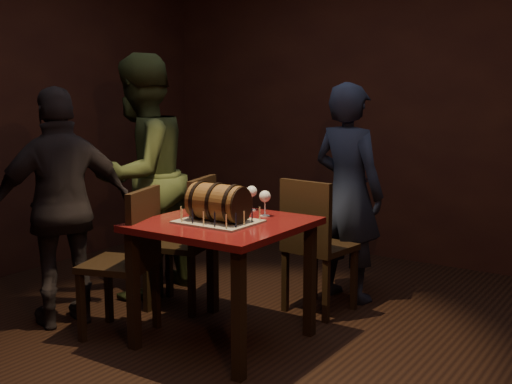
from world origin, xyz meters
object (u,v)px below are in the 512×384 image
Objects in this scene: wine_glass_mid at (252,193)px; chair_back at (314,239)px; pub_table at (223,239)px; wine_glass_right at (265,198)px; person_left_rear at (141,176)px; person_back at (348,193)px; person_left_front at (63,208)px; pint_of_ale at (224,201)px; wine_glass_left at (223,192)px; chair_left_rear at (190,235)px; barrel_cake at (218,202)px; chair_left_front at (130,254)px.

chair_back reaches higher than wine_glass_mid.
wine_glass_right is (0.12, 0.26, 0.23)m from pub_table.
wine_glass_right is 1.21m from person_left_rear.
person_left_front is at bearing 59.95° from person_back.
pint_of_ale is at bearing -175.66° from wine_glass_right.
chair_left_rear reaches higher than wine_glass_left.
wine_glass_left is at bearing 126.68° from pub_table.
chair_back is at bearing 75.42° from barrel_cake.
wine_glass_right is 0.90m from chair_left_front.
barrel_cake is at bearing -57.53° from wine_glass_left.
barrel_cake is 1.25m from person_back.
pint_of_ale is (0.04, -0.05, -0.05)m from wine_glass_left.
person_left_rear is at bearing 40.38° from person_back.
wine_glass_mid is 1.00× the size of wine_glass_right.
wine_glass_right is at bearing -8.00° from chair_left_rear.
wine_glass_left is 1.00× the size of wine_glass_mid.
chair_back is (0.42, 0.45, -0.35)m from wine_glass_left.
person_left_front is at bearing -3.03° from person_left_rear.
person_left_rear reaches higher than wine_glass_right.
person_left_rear is (-0.54, 0.67, 0.37)m from chair_left_front.
person_left_rear reaches higher than pub_table.
chair_back is 1.23m from chair_left_front.
wine_glass_right is 0.10× the size of person_back.
barrel_cake is 0.25× the size of person_left_front.
person_left_rear is (-1.02, 0.05, 0.02)m from wine_glass_mid.
chair_left_rear is 0.60× the size of person_left_front.
wine_glass_left is 0.10× the size of person_left_front.
chair_left_rear is 1.00× the size of chair_left_front.
chair_left_rear is (-0.51, -0.02, -0.34)m from wine_glass_mid.
barrel_cake is 0.43m from wine_glass_mid.
chair_back is (0.38, 0.50, -0.30)m from pint_of_ale.
wine_glass_right is at bearing -4.81° from wine_glass_left.
barrel_cake is at bearing -104.58° from chair_back.
wine_glass_mid is at bearing 80.22° from person_back.
person_left_front reaches higher than pub_table.
wine_glass_right is at bearing 68.35° from barrel_cake.
barrel_cake is 0.89m from chair_back.
person_back reaches higher than person_left_front.
wine_glass_left and wine_glass_right have the same top height.
person_left_front reaches higher than pint_of_ale.
wine_glass_mid is 0.61m from chair_left_rear.
wine_glass_mid is 1.21m from person_left_front.
chair_left_front is (-0.74, -0.98, 0.00)m from chair_back.
wine_glass_mid is 1.07× the size of pint_of_ale.
chair_left_rear is at bearing 92.36° from chair_left_front.
chair_left_front is (-0.48, -0.62, -0.34)m from wine_glass_mid.
person_left_rear is (-1.07, 0.47, 0.02)m from barrel_cake.
person_left_rear reaches higher than chair_back.
person_left_front is at bearing -165.59° from barrel_cake.
wine_glass_left reaches higher than pub_table.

